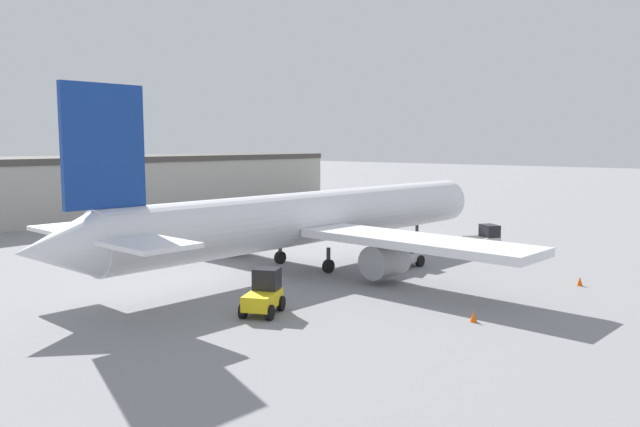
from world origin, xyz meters
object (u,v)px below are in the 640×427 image
object	(u,v)px
ground_crew_worker	(418,242)
safety_cone_near	(580,281)
belt_loader_truck	(404,253)
pushback_tug	(264,294)
baggage_tug	(484,238)
airplane	(310,218)
safety_cone_far	(474,316)

from	to	relation	value
ground_crew_worker	safety_cone_near	distance (m)	13.99
belt_loader_truck	safety_cone_near	size ratio (longest dim) A/B	5.36
belt_loader_truck	pushback_tug	bearing A→B (deg)	-172.86
baggage_tug	pushback_tug	xyz separation A→B (m)	(-25.14, -0.07, 0.05)
airplane	baggage_tug	distance (m)	15.94
safety_cone_near	belt_loader_truck	bearing A→B (deg)	100.17
airplane	pushback_tug	bearing A→B (deg)	-147.39
pushback_tug	safety_cone_far	bearing A→B (deg)	-84.87
belt_loader_truck	safety_cone_near	xyz separation A→B (m)	(2.06, -11.47, -0.68)
safety_cone_near	safety_cone_far	world-z (taller)	same
belt_loader_truck	safety_cone_near	world-z (taller)	belt_loader_truck
airplane	baggage_tug	xyz separation A→B (m)	(14.46, -6.22, -2.51)
ground_crew_worker	safety_cone_near	size ratio (longest dim) A/B	3.27
safety_cone_near	ground_crew_worker	bearing A→B (deg)	76.93
belt_loader_truck	safety_cone_near	distance (m)	11.67
baggage_tug	belt_loader_truck	size ratio (longest dim) A/B	1.12
belt_loader_truck	safety_cone_near	bearing A→B (deg)	-77.31
airplane	pushback_tug	world-z (taller)	airplane
airplane	safety_cone_near	xyz separation A→B (m)	(6.38, -16.55, -3.20)
pushback_tug	safety_cone_far	world-z (taller)	pushback_tug
ground_crew_worker	safety_cone_near	xyz separation A→B (m)	(-3.16, -13.61, -0.69)
belt_loader_truck	pushback_tug	size ratio (longest dim) A/B	0.95
pushback_tug	safety_cone_far	xyz separation A→B (m)	(5.60, -8.96, -0.74)
ground_crew_worker	belt_loader_truck	world-z (taller)	belt_loader_truck
airplane	safety_cone_far	xyz separation A→B (m)	(-5.07, -15.25, -3.20)
ground_crew_worker	pushback_tug	distance (m)	20.49
airplane	ground_crew_worker	xyz separation A→B (m)	(9.54, -2.95, -2.51)
ground_crew_worker	baggage_tug	distance (m)	5.91
safety_cone_far	belt_loader_truck	bearing A→B (deg)	47.27
airplane	safety_cone_near	world-z (taller)	airplane
baggage_tug	safety_cone_near	distance (m)	13.14
baggage_tug	pushback_tug	distance (m)	25.14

